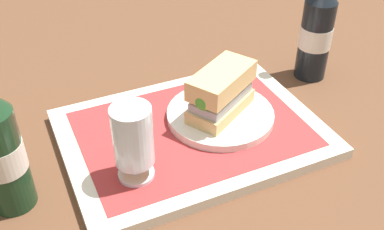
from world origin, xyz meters
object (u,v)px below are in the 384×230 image
object	(u,v)px
plate	(220,115)
second_bottle	(317,30)
sandwich	(220,92)
beer_glass	(133,139)

from	to	relation	value
plate	second_bottle	size ratio (longest dim) A/B	0.71
plate	second_bottle	xyz separation A→B (m)	(-0.26, -0.08, 0.08)
sandwich	beer_glass	distance (m)	0.20
plate	sandwich	world-z (taller)	sandwich
sandwich	beer_glass	world-z (taller)	beer_glass
plate	sandwich	bearing A→B (deg)	30.93
plate	beer_glass	xyz separation A→B (m)	(0.18, 0.08, 0.06)
beer_glass	second_bottle	bearing A→B (deg)	-160.15
beer_glass	second_bottle	size ratio (longest dim) A/B	0.47
plate	second_bottle	distance (m)	0.28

